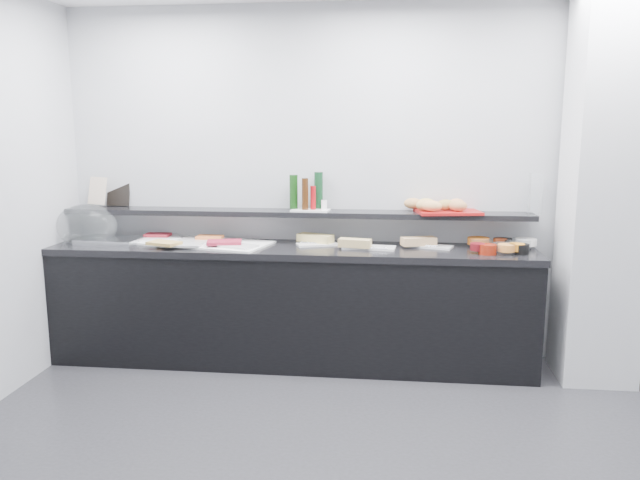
# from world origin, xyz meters

# --- Properties ---
(back_wall) EXTENTS (5.00, 0.02, 2.70)m
(back_wall) POSITION_xyz_m (0.00, 2.00, 1.35)
(back_wall) COLOR #B1B4B8
(back_wall) RESTS_ON ground
(column) EXTENTS (0.50, 0.50, 2.70)m
(column) POSITION_xyz_m (1.50, 1.65, 1.35)
(column) COLOR silver
(column) RESTS_ON ground
(buffet_cabinet) EXTENTS (3.60, 0.60, 0.85)m
(buffet_cabinet) POSITION_xyz_m (-0.70, 1.70, 0.42)
(buffet_cabinet) COLOR black
(buffet_cabinet) RESTS_ON ground
(counter_top) EXTENTS (3.62, 0.62, 0.05)m
(counter_top) POSITION_xyz_m (-0.70, 1.70, 0.88)
(counter_top) COLOR black
(counter_top) RESTS_ON buffet_cabinet
(wall_shelf) EXTENTS (3.60, 0.25, 0.04)m
(wall_shelf) POSITION_xyz_m (-0.70, 1.88, 1.13)
(wall_shelf) COLOR black
(wall_shelf) RESTS_ON back_wall
(cloche_base) EXTENTS (0.49, 0.35, 0.04)m
(cloche_base) POSITION_xyz_m (-2.10, 1.69, 0.92)
(cloche_base) COLOR #B1B4B8
(cloche_base) RESTS_ON counter_top
(cloche_dome) EXTENTS (0.53, 0.40, 0.34)m
(cloche_dome) POSITION_xyz_m (-2.31, 1.73, 1.03)
(cloche_dome) COLOR silver
(cloche_dome) RESTS_ON cloche_base
(linen_runner) EXTENTS (1.06, 0.69, 0.01)m
(linen_runner) POSITION_xyz_m (-1.37, 1.74, 0.91)
(linen_runner) COLOR white
(linen_runner) RESTS_ON counter_top
(platter_meat_a) EXTENTS (0.41, 0.35, 0.01)m
(platter_meat_a) POSITION_xyz_m (-1.79, 1.84, 0.92)
(platter_meat_a) COLOR white
(platter_meat_a) RESTS_ON linen_runner
(food_meat_a) EXTENTS (0.20, 0.13, 0.02)m
(food_meat_a) POSITION_xyz_m (-1.79, 1.86, 0.94)
(food_meat_a) COLOR maroon
(food_meat_a) RESTS_ON platter_meat_a
(platter_salmon) EXTENTS (0.34, 0.25, 0.01)m
(platter_salmon) POSITION_xyz_m (-1.42, 1.80, 0.92)
(platter_salmon) COLOR silver
(platter_salmon) RESTS_ON linen_runner
(food_salmon) EXTENTS (0.20, 0.13, 0.02)m
(food_salmon) POSITION_xyz_m (-1.35, 1.80, 0.94)
(food_salmon) COLOR orange
(food_salmon) RESTS_ON platter_salmon
(platter_cheese) EXTENTS (0.30, 0.21, 0.01)m
(platter_cheese) POSITION_xyz_m (-1.49, 1.58, 0.92)
(platter_cheese) COLOR silver
(platter_cheese) RESTS_ON linen_runner
(food_cheese) EXTENTS (0.26, 0.21, 0.02)m
(food_cheese) POSITION_xyz_m (-1.61, 1.52, 0.94)
(food_cheese) COLOR tan
(food_cheese) RESTS_ON platter_cheese
(platter_meat_b) EXTENTS (0.31, 0.26, 0.01)m
(platter_meat_b) POSITION_xyz_m (-1.07, 1.56, 0.92)
(platter_meat_b) COLOR white
(platter_meat_b) RESTS_ON linen_runner
(food_meat_b) EXTENTS (0.28, 0.21, 0.02)m
(food_meat_b) POSITION_xyz_m (-1.18, 1.61, 0.94)
(food_meat_b) COLOR maroon
(food_meat_b) RESTS_ON platter_meat_b
(sandwich_plate_left) EXTENTS (0.33, 0.23, 0.01)m
(sandwich_plate_left) POSITION_xyz_m (-0.51, 1.77, 0.91)
(sandwich_plate_left) COLOR white
(sandwich_plate_left) RESTS_ON counter_top
(sandwich_food_left) EXTENTS (0.29, 0.20, 0.06)m
(sandwich_food_left) POSITION_xyz_m (-0.53, 1.83, 0.94)
(sandwich_food_left) COLOR #E7CF79
(sandwich_food_left) RESTS_ON sandwich_plate_left
(tongs_left) EXTENTS (0.16, 0.02, 0.01)m
(tongs_left) POSITION_xyz_m (-0.56, 1.78, 0.92)
(tongs_left) COLOR silver
(tongs_left) RESTS_ON sandwich_plate_left
(sandwich_plate_mid) EXTENTS (0.40, 0.20, 0.01)m
(sandwich_plate_mid) POSITION_xyz_m (-0.11, 1.69, 0.91)
(sandwich_plate_mid) COLOR white
(sandwich_plate_mid) RESTS_ON counter_top
(sandwich_food_mid) EXTENTS (0.25, 0.13, 0.06)m
(sandwich_food_mid) POSITION_xyz_m (-0.22, 1.66, 0.94)
(sandwich_food_mid) COLOR tan
(sandwich_food_mid) RESTS_ON sandwich_plate_mid
(tongs_mid) EXTENTS (0.16, 0.03, 0.01)m
(tongs_mid) POSITION_xyz_m (-0.06, 1.61, 0.92)
(tongs_mid) COLOR silver
(tongs_mid) RESTS_ON sandwich_plate_mid
(sandwich_plate_right) EXTENTS (0.37, 0.25, 0.01)m
(sandwich_plate_right) POSITION_xyz_m (0.33, 1.79, 0.91)
(sandwich_plate_right) COLOR white
(sandwich_plate_right) RESTS_ON counter_top
(sandwich_food_right) EXTENTS (0.27, 0.18, 0.06)m
(sandwich_food_right) POSITION_xyz_m (0.25, 1.79, 0.94)
(sandwich_food_right) COLOR tan
(sandwich_food_right) RESTS_ON sandwich_plate_right
(tongs_right) EXTENTS (0.16, 0.03, 0.01)m
(tongs_right) POSITION_xyz_m (0.31, 1.75, 0.92)
(tongs_right) COLOR #B1B4B8
(tongs_right) RESTS_ON sandwich_plate_right
(bowl_glass_fruit) EXTENTS (0.18, 0.18, 0.07)m
(bowl_glass_fruit) POSITION_xyz_m (0.71, 1.80, 0.94)
(bowl_glass_fruit) COLOR white
(bowl_glass_fruit) RESTS_ON counter_top
(fill_glass_fruit) EXTENTS (0.17, 0.17, 0.05)m
(fill_glass_fruit) POSITION_xyz_m (0.69, 1.84, 0.95)
(fill_glass_fruit) COLOR orange
(fill_glass_fruit) RESTS_ON bowl_glass_fruit
(bowl_black_jam) EXTENTS (0.18, 0.18, 0.07)m
(bowl_black_jam) POSITION_xyz_m (0.87, 1.83, 0.94)
(bowl_black_jam) COLOR black
(bowl_black_jam) RESTS_ON counter_top
(fill_black_jam) EXTENTS (0.12, 0.12, 0.05)m
(fill_black_jam) POSITION_xyz_m (0.85, 1.81, 0.95)
(fill_black_jam) COLOR #511C0B
(fill_black_jam) RESTS_ON bowl_black_jam
(bowl_glass_cream) EXTENTS (0.24, 0.24, 0.07)m
(bowl_glass_cream) POSITION_xyz_m (0.97, 1.80, 0.94)
(bowl_glass_cream) COLOR white
(bowl_glass_cream) RESTS_ON counter_top
(fill_glass_cream) EXTENTS (0.19, 0.19, 0.05)m
(fill_glass_cream) POSITION_xyz_m (1.04, 1.84, 0.95)
(fill_glass_cream) COLOR white
(fill_glass_cream) RESTS_ON bowl_glass_cream
(bowl_red_jam) EXTENTS (0.16, 0.16, 0.07)m
(bowl_red_jam) POSITION_xyz_m (0.72, 1.58, 0.94)
(bowl_red_jam) COLOR maroon
(bowl_red_jam) RESTS_ON counter_top
(fill_red_jam) EXTENTS (0.12, 0.12, 0.05)m
(fill_red_jam) POSITION_xyz_m (0.65, 1.60, 0.95)
(fill_red_jam) COLOR #5B0D12
(fill_red_jam) RESTS_ON bowl_red_jam
(bowl_glass_salmon) EXTENTS (0.20, 0.20, 0.07)m
(bowl_glass_salmon) POSITION_xyz_m (0.84, 1.62, 0.94)
(bowl_glass_salmon) COLOR white
(bowl_glass_salmon) RESTS_ON counter_top
(fill_glass_salmon) EXTENTS (0.13, 0.13, 0.05)m
(fill_glass_salmon) POSITION_xyz_m (0.85, 1.58, 0.95)
(fill_glass_salmon) COLOR orange
(fill_glass_salmon) RESTS_ON bowl_glass_salmon
(bowl_black_fruit) EXTENTS (0.13, 0.13, 0.07)m
(bowl_black_fruit) POSITION_xyz_m (0.95, 1.62, 0.94)
(bowl_black_fruit) COLOR black
(bowl_black_fruit) RESTS_ON counter_top
(fill_black_fruit) EXTENTS (0.12, 0.12, 0.05)m
(fill_black_fruit) POSITION_xyz_m (0.93, 1.62, 0.95)
(fill_black_fruit) COLOR orange
(fill_black_fruit) RESTS_ON bowl_black_fruit
(framed_print) EXTENTS (0.20, 0.09, 0.26)m
(framed_print) POSITION_xyz_m (-2.16, 2.00, 1.28)
(framed_print) COLOR black
(framed_print) RESTS_ON wall_shelf
(print_art) EXTENTS (0.19, 0.12, 0.22)m
(print_art) POSITION_xyz_m (-2.30, 1.92, 1.28)
(print_art) COLOR beige
(print_art) RESTS_ON framed_print
(condiment_tray) EXTENTS (0.30, 0.20, 0.01)m
(condiment_tray) POSITION_xyz_m (-0.57, 1.86, 1.16)
(condiment_tray) COLOR white
(condiment_tray) RESTS_ON wall_shelf
(bottle_green_a) EXTENTS (0.08, 0.08, 0.26)m
(bottle_green_a) POSITION_xyz_m (-0.71, 1.90, 1.29)
(bottle_green_a) COLOR #123C10
(bottle_green_a) RESTS_ON condiment_tray
(bottle_brown) EXTENTS (0.06, 0.06, 0.24)m
(bottle_brown) POSITION_xyz_m (-0.61, 1.84, 1.28)
(bottle_brown) COLOR #371C0A
(bottle_brown) RESTS_ON condiment_tray
(bottle_green_b) EXTENTS (0.07, 0.07, 0.28)m
(bottle_green_b) POSITION_xyz_m (-0.52, 1.94, 1.30)
(bottle_green_b) COLOR #0F381B
(bottle_green_b) RESTS_ON condiment_tray
(bottle_hot) EXTENTS (0.04, 0.04, 0.18)m
(bottle_hot) POSITION_xyz_m (-0.55, 1.86, 1.25)
(bottle_hot) COLOR #A30B11
(bottle_hot) RESTS_ON condiment_tray
(shaker_salt) EXTENTS (0.03, 0.03, 0.07)m
(shaker_salt) POSITION_xyz_m (-0.46, 1.90, 1.20)
(shaker_salt) COLOR white
(shaker_salt) RESTS_ON condiment_tray
(shaker_pepper) EXTENTS (0.04, 0.04, 0.07)m
(shaker_pepper) POSITION_xyz_m (-0.48, 1.89, 1.20)
(shaker_pepper) COLOR white
(shaker_pepper) RESTS_ON condiment_tray
(bread_tray) EXTENTS (0.51, 0.39, 0.02)m
(bread_tray) POSITION_xyz_m (0.46, 1.86, 1.16)
(bread_tray) COLOR #A21111
(bread_tray) RESTS_ON wall_shelf
(bread_roll_nw) EXTENTS (0.15, 0.11, 0.08)m
(bread_roll_nw) POSITION_xyz_m (0.21, 1.93, 1.21)
(bread_roll_nw) COLOR #C18749
(bread_roll_nw) RESTS_ON bread_tray
(bread_roll_n) EXTENTS (0.15, 0.12, 0.08)m
(bread_roll_n) POSITION_xyz_m (0.31, 1.92, 1.21)
(bread_roll_n) COLOR gold
(bread_roll_n) RESTS_ON bread_tray
(bread_roll_ne) EXTENTS (0.13, 0.09, 0.08)m
(bread_roll_ne) POSITION_xyz_m (0.53, 1.93, 1.21)
(bread_roll_ne) COLOR #D48751
(bread_roll_ne) RESTS_ON bread_tray
(bread_roll_sw) EXTENTS (0.17, 0.13, 0.08)m
(bread_roll_sw) POSITION_xyz_m (0.30, 1.82, 1.21)
(bread_roll_sw) COLOR tan
(bread_roll_sw) RESTS_ON bread_tray
(bread_roll_s) EXTENTS (0.17, 0.13, 0.08)m
(bread_roll_s) POSITION_xyz_m (0.34, 1.77, 1.21)
(bread_roll_s) COLOR tan
(bread_roll_s) RESTS_ON bread_tray
(bread_roll_se) EXTENTS (0.15, 0.12, 0.08)m
(bread_roll_se) POSITION_xyz_m (0.53, 1.81, 1.21)
(bread_roll_se) COLOR #B77845
(bread_roll_se) RESTS_ON bread_tray
(bread_roll_mide) EXTENTS (0.16, 0.13, 0.08)m
(bread_roll_mide) POSITION_xyz_m (0.45, 1.86, 1.21)
(bread_roll_mide) COLOR #AB8841
(bread_roll_mide) RESTS_ON bread_tray
(carafe) EXTENTS (0.13, 0.13, 0.30)m
(carafe) POSITION_xyz_m (1.10, 1.89, 1.30)
(carafe) COLOR white
(carafe) RESTS_ON wall_shelf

